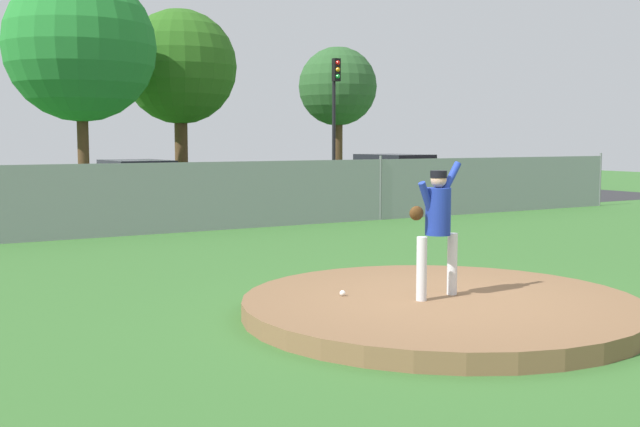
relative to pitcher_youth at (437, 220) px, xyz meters
name	(u,v)px	position (x,y,z in m)	size (l,w,h in m)	color
ground_plane	(243,254)	(0.05, 5.97, -1.22)	(80.00, 80.00, 0.00)	#386B2D
asphalt_strip	(122,217)	(0.05, 14.47, -1.22)	(44.00, 7.00, 0.01)	#2B2B2D
pitchers_mound	(440,306)	(0.05, -0.03, -1.11)	(5.04, 5.04, 0.23)	brown
pitcher_youth	(437,220)	(0.00, 0.00, 0.00)	(0.78, 0.32, 1.72)	silver
baseball	(343,293)	(-0.97, 0.68, -0.96)	(0.07, 0.07, 0.07)	white
chainlink_fence	(173,198)	(0.05, 9.97, -0.38)	(30.17, 0.07, 1.79)	gray
parked_car_burgundy	(394,180)	(9.61, 14.24, -0.40)	(2.09, 4.76, 1.72)	maroon
parked_car_slate	(137,190)	(0.44, 14.21, -0.44)	(1.93, 4.31, 1.65)	slate
traffic_cone_orange	(213,197)	(4.00, 17.16, -0.96)	(0.40, 0.40, 0.55)	orange
traffic_light_far	(335,103)	(10.01, 18.88, 2.47)	(0.28, 0.46, 5.46)	black
tree_slender_far	(80,47)	(0.70, 21.77, 4.44)	(5.58, 5.58, 8.47)	#4C331E
tree_tall_centre	(180,68)	(5.69, 24.88, 4.17)	(5.00, 5.00, 7.93)	#4C331E
tree_bushy_near	(338,87)	(13.75, 24.74, 3.59)	(3.85, 3.85, 6.78)	#4C331E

